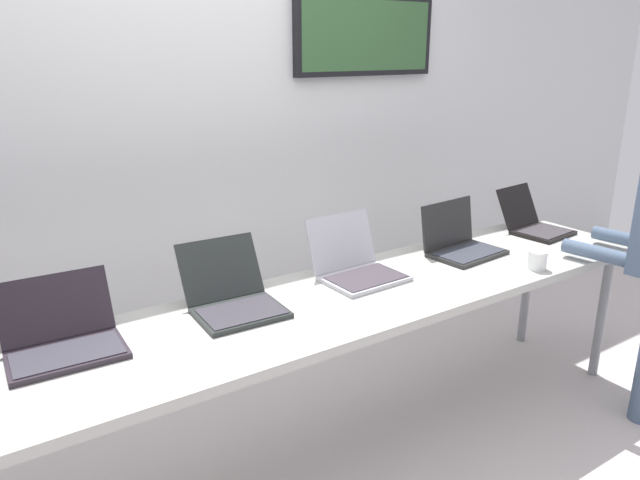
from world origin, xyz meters
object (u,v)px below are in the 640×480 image
coffee_mug (537,260)px  workbench (332,309)px  laptop_station_2 (355,264)px  laptop_station_4 (533,222)px  laptop_station_0 (63,336)px  laptop_station_1 (233,296)px  laptop_station_3 (460,242)px

coffee_mug → workbench: bearing=166.2°
laptop_station_2 → coffee_mug: size_ratio=4.14×
laptop_station_4 → laptop_station_0: bearing=179.7°
workbench → coffee_mug: (1.02, -0.25, 0.09)m
coffee_mug → laptop_station_2: bearing=152.6°
laptop_station_2 → laptop_station_4: laptop_station_2 is taller
coffee_mug → laptop_station_1: bearing=164.3°
laptop_station_1 → laptop_station_3: 1.27m
laptop_station_1 → workbench: bearing=-20.5°
laptop_station_0 → laptop_station_1: size_ratio=0.97×
laptop_station_2 → laptop_station_3: laptop_station_2 is taller
laptop_station_1 → coffee_mug: bearing=-15.7°
laptop_station_2 → laptop_station_4: (1.27, -0.01, -0.01)m
laptop_station_4 → laptop_station_3: bearing=-177.6°
workbench → laptop_station_3: laptop_station_3 is taller
workbench → laptop_station_0: 1.05m
coffee_mug → laptop_station_4: bearing=38.9°
laptop_station_3 → laptop_station_1: bearing=178.9°
workbench → laptop_station_2: (0.24, 0.15, 0.11)m
laptop_station_1 → laptop_station_2: bearing=0.8°
workbench → laptop_station_3: (0.89, 0.12, 0.11)m
workbench → laptop_station_2: bearing=32.7°
laptop_station_0 → laptop_station_1: (0.64, -0.01, 0.00)m
laptop_station_0 → laptop_station_2: bearing=-0.2°
workbench → laptop_station_1: size_ratio=8.61×
laptop_station_2 → laptop_station_3: bearing=-2.9°
workbench → laptop_station_0: (-1.03, 0.16, 0.10)m
workbench → laptop_station_4: bearing=5.5°
laptop_station_0 → coffee_mug: size_ratio=4.43×
laptop_station_4 → coffee_mug: (-0.49, -0.40, -0.01)m
laptop_station_1 → laptop_station_3: size_ratio=1.03×
laptop_station_1 → laptop_station_2: laptop_station_2 is taller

